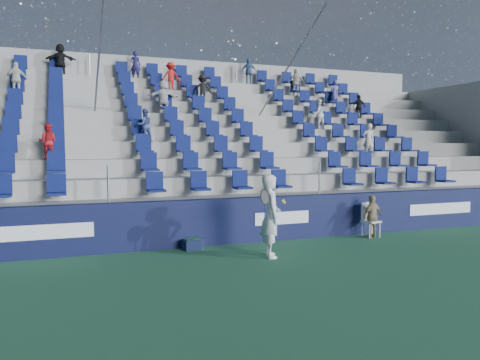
# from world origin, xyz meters

# --- Properties ---
(ground) EXTENTS (70.00, 70.00, 0.00)m
(ground) POSITION_xyz_m (0.00, 0.00, 0.00)
(ground) COLOR #2B6540
(ground) RESTS_ON ground
(sponsor_wall) EXTENTS (24.00, 0.32, 1.20)m
(sponsor_wall) POSITION_xyz_m (0.00, 3.15, 0.60)
(sponsor_wall) COLOR #0F143A
(sponsor_wall) RESTS_ON ground
(grandstand) EXTENTS (24.00, 8.17, 6.63)m
(grandstand) POSITION_xyz_m (-0.01, 8.24, 2.14)
(grandstand) COLOR #9C9C97
(grandstand) RESTS_ON ground
(tennis_player) EXTENTS (0.71, 0.79, 1.92)m
(tennis_player) POSITION_xyz_m (0.42, 1.38, 0.96)
(tennis_player) COLOR silver
(tennis_player) RESTS_ON ground
(line_judge_chair) EXTENTS (0.51, 0.53, 0.97)m
(line_judge_chair) POSITION_xyz_m (4.07, 2.65, 0.55)
(line_judge_chair) COLOR white
(line_judge_chair) RESTS_ON ground
(line_judge) EXTENTS (0.76, 0.46, 1.22)m
(line_judge) POSITION_xyz_m (4.07, 2.50, 0.61)
(line_judge) COLOR tan
(line_judge) RESTS_ON ground
(ball_bin) EXTENTS (0.52, 0.39, 0.27)m
(ball_bin) POSITION_xyz_m (-1.07, 2.75, 0.15)
(ball_bin) COLOR #101B3E
(ball_bin) RESTS_ON ground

